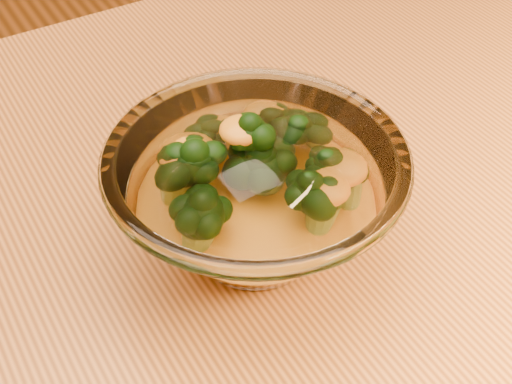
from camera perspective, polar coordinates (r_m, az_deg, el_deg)
table at (r=0.60m, az=11.23°, el=-9.03°), size 1.20×0.80×0.75m
glass_bowl at (r=0.46m, az=0.00°, el=-0.38°), size 0.19×0.19×0.09m
cheese_sauce at (r=0.48m, az=0.00°, el=-1.97°), size 0.11×0.11×0.03m
broccoli_heap at (r=0.46m, az=0.08°, el=1.60°), size 0.13×0.12×0.07m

